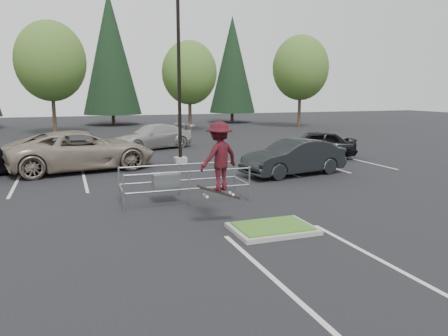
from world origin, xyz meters
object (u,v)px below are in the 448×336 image
object	(u,v)px
skateboarder	(219,157)
light_pole	(179,75)
decid_c	(189,75)
conif_b	(110,53)
cart_corral	(170,180)
conif_c	(232,65)
car_r_black	(314,144)
decid_b	(51,64)
decid_d	(300,70)
car_r_charc	(294,157)
car_far_silver	(154,137)
car_l_tan	(81,150)

from	to	relation	value
skateboarder	light_pole	bearing A→B (deg)	-121.39
decid_c	conif_b	xyz separation A→B (m)	(-5.99, 10.67, 2.59)
cart_corral	conif_c	bearing A→B (deg)	66.81
conif_b	skateboarder	bearing A→B (deg)	-91.74
light_pole	car_r_black	distance (m)	8.46
decid_b	cart_corral	bearing A→B (deg)	-81.18
decid_c	conif_c	bearing A→B (deg)	50.36
decid_b	decid_d	xyz separation A→B (m)	(24.00, -0.20, -0.13)
conif_b	skateboarder	world-z (taller)	conif_b
car_r_charc	car_far_silver	world-z (taller)	car_r_charc
car_far_silver	light_pole	bearing A→B (deg)	-18.48
decid_b	car_l_tan	bearing A→B (deg)	-85.47
cart_corral	decid_b	bearing A→B (deg)	99.76
car_far_silver	decid_b	bearing A→B (deg)	-173.01
car_l_tan	decid_b	bearing A→B (deg)	-5.67
skateboarder	car_far_silver	world-z (taller)	skateboarder
car_r_charc	car_far_silver	size ratio (longest dim) A/B	0.89
light_pole	car_l_tan	distance (m)	6.18
skateboarder	car_r_black	size ratio (longest dim) A/B	0.48
decid_b	car_far_silver	size ratio (longest dim) A/B	1.75
decid_d	car_far_silver	distance (m)	22.02
conif_c	cart_corral	distance (m)	39.36
car_far_silver	car_r_black	bearing A→B (deg)	26.30
conif_c	car_r_charc	xyz separation A→B (m)	(-9.50, -32.50, -6.04)
car_l_tan	car_r_charc	distance (m)	10.06
cart_corral	car_l_tan	world-z (taller)	car_l_tan
car_r_black	car_far_silver	distance (m)	10.60
skateboarder	decid_c	bearing A→B (deg)	-126.61
cart_corral	car_l_tan	xyz separation A→B (m)	(-2.60, 7.49, 0.19)
decid_d	conif_c	bearing A→B (deg)	113.53
conif_b	conif_c	bearing A→B (deg)	-4.09
decid_d	car_far_silver	xyz separation A→B (m)	(-17.68, -12.08, -5.11)
decid_d	car_r_charc	bearing A→B (deg)	-120.04
conif_c	decid_b	bearing A→B (deg)	-155.86
skateboarder	cart_corral	bearing A→B (deg)	-99.59
cart_corral	light_pole	bearing A→B (deg)	74.25
cart_corral	car_far_silver	bearing A→B (deg)	82.15
decid_b	car_r_charc	size ratio (longest dim) A/B	1.98
decid_d	cart_corral	size ratio (longest dim) A/B	2.18
car_l_tan	car_far_silver	size ratio (longest dim) A/B	1.25
decid_c	cart_corral	size ratio (longest dim) A/B	1.94
conif_c	decid_c	bearing A→B (deg)	-129.64
decid_b	decid_d	distance (m)	24.00
car_r_black	decid_c	bearing A→B (deg)	-154.76
decid_b	conif_b	distance (m)	11.78
car_far_silver	cart_corral	bearing A→B (deg)	-29.03
conif_c	decid_d	bearing A→B (deg)	-66.47
cart_corral	conif_b	bearing A→B (deg)	87.97
light_pole	car_r_black	world-z (taller)	light_pole
car_l_tan	car_r_black	xyz separation A→B (m)	(12.50, -0.53, -0.17)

